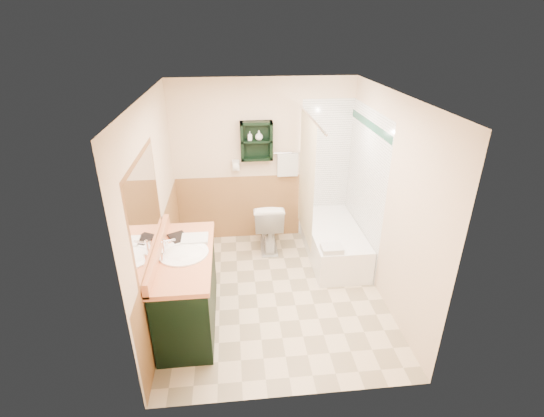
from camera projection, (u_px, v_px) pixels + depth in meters
The scene contains 25 objects.
floor at pixel (274, 293), 4.90m from camera, with size 3.00×3.00×0.00m, color beige.
back_wall at pixel (263, 162), 5.75m from camera, with size 2.60×0.04×2.40m, color #FFE9C7.
left_wall at pixel (154, 211), 4.26m from camera, with size 0.04×3.00×2.40m, color #FFE9C7.
right_wall at pixel (389, 201), 4.51m from camera, with size 0.04×3.00×2.40m, color #FFE9C7.
ceiling at pixel (275, 93), 3.86m from camera, with size 2.60×3.00×0.04m, color white.
wainscot_left at pixel (165, 265), 4.56m from camera, with size 2.98×2.98×1.00m, color #AD7746, non-canonical shape.
wainscot_back at pixel (264, 206), 6.02m from camera, with size 2.58×2.58×1.00m, color #AD7746, non-canonical shape.
mirror_frame at pixel (145, 208), 3.64m from camera, with size 1.30×1.30×1.00m, color brown, non-canonical shape.
mirror_glass at pixel (146, 208), 3.64m from camera, with size 1.20×1.20×0.90m, color white, non-canonical shape.
tile_right at pixel (364, 188), 5.24m from camera, with size 1.50×1.50×2.10m, color white, non-canonical shape.
tile_back at pixel (332, 170), 5.87m from camera, with size 0.95×0.95×2.10m, color white, non-canonical shape.
tile_accent at pixel (370, 125), 4.88m from camera, with size 1.50×1.50×0.10m, color #154A35, non-canonical shape.
wall_shelf at pixel (257, 141), 5.49m from camera, with size 0.45×0.15×0.55m, color black.
hair_dryer at pixel (236, 165), 5.63m from camera, with size 0.10×0.24×0.18m, color white, non-canonical shape.
towel_bar at pixel (288, 153), 5.66m from camera, with size 0.40×0.06×0.40m, color silver, non-canonical shape.
curtain_rod at pixel (311, 118), 4.76m from camera, with size 0.03×0.03×1.60m, color silver.
shower_curtain at pixel (306, 178), 5.29m from camera, with size 1.05×1.05×1.70m, color beige, non-canonical shape.
vanity at pixel (187, 288), 4.27m from camera, with size 0.59×1.39×0.88m, color black.
bathtub at pixel (333, 241), 5.59m from camera, with size 0.70×1.50×0.46m, color white.
toilet at pixel (268, 225), 5.75m from camera, with size 0.42×0.76×0.74m, color white.
counter_towel at pixel (195, 239), 4.32m from camera, with size 0.29×0.22×0.04m, color silver.
vanity_book at pixel (169, 231), 4.26m from camera, with size 0.18×0.02×0.25m, color black.
tub_towel at pixel (332, 249), 4.90m from camera, with size 0.26×0.22×0.07m, color silver.
soap_bottle_a at pixel (250, 138), 5.45m from camera, with size 0.06×0.12×0.06m, color white.
soap_bottle_b at pixel (259, 136), 5.46m from camera, with size 0.11×0.14×0.11m, color white.
Camera 1 is at (-0.44, -3.95, 3.06)m, focal length 26.00 mm.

